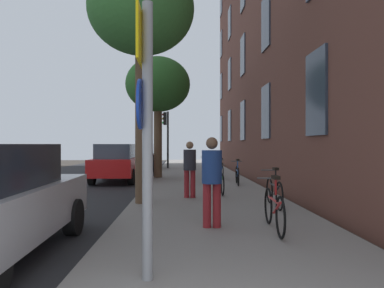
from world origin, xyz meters
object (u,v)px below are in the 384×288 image
Objects in this scene: bicycle_0 at (274,209)px; pedestrian_1 at (190,166)px; bicycle_1 at (274,191)px; bicycle_4 at (221,170)px; bicycle_2 at (220,181)px; pedestrian_0 at (212,176)px; sign_post at (145,118)px; tree_far at (158,86)px; car_1 at (117,163)px; traffic_light at (166,129)px; bicycle_5 at (204,167)px; car_2 at (142,157)px; tree_near at (141,12)px; bicycle_3 at (237,175)px.

pedestrian_1 is (-1.38, 3.96, 0.52)m from bicycle_0.
bicycle_1 reaches higher than bicycle_4.
bicycle_2 is 1.05× the size of pedestrian_0.
sign_post is 0.56× the size of tree_far.
sign_post is at bearing -78.55° from car_1.
traffic_light is at bearing 110.54° from bicycle_4.
pedestrian_0 reaches higher than bicycle_0.
car_1 is at bearing -103.68° from traffic_light.
car_1 is (-3.92, -2.64, 0.35)m from bicycle_5.
bicycle_0 is at bearing -81.31° from traffic_light.
car_2 is (-2.72, 12.59, -0.18)m from pedestrian_1.
bicycle_1 reaches higher than bicycle_2.
sign_post is 0.79× the size of car_1.
bicycle_4 is at bearing 89.27° from bicycle_0.
pedestrian_1 is at bearing -96.57° from bicycle_5.
tree_near reaches higher than bicycle_0.
car_1 reaches higher than bicycle_2.
bicycle_4 is at bearing -69.46° from traffic_light.
pedestrian_1 is 0.35× the size of car_2.
pedestrian_0 reaches higher than bicycle_4.
tree_far is 5.84m from bicycle_3.
pedestrian_1 reaches higher than bicycle_2.
pedestrian_0 reaches higher than pedestrian_1.
tree_near is (-0.62, 5.29, 3.10)m from sign_post.
tree_far reaches higher than bicycle_2.
pedestrian_1 is at bearing 109.17° from bicycle_0.
tree_far is 1.23× the size of car_2.
bicycle_0 is 0.40× the size of car_2.
tree_far is (-0.66, 12.54, 2.38)m from sign_post.
traffic_light is 5.61m from bicycle_5.
bicycle_3 is at bearing 60.32° from pedestrian_1.
tree_near reaches higher than pedestrian_0.
pedestrian_0 is at bearing -70.00° from car_1.
traffic_light reaches higher than bicycle_3.
sign_post is 1.89× the size of pedestrian_0.
traffic_light is 14.86m from bicycle_1.
tree_far reaches higher than bicycle_5.
sign_post reaches higher than pedestrian_0.
sign_post is 6.16m from tree_near.
bicycle_0 reaches higher than bicycle_2.
traffic_light is 16.62m from pedestrian_0.
bicycle_0 is 17.04m from car_2.
bicycle_1 is at bearing -37.89° from pedestrian_1.
tree_far reaches higher than car_2.
bicycle_4 is at bearing 67.11° from tree_near.
bicycle_2 is 1.00× the size of bicycle_3.
bicycle_3 is 0.44× the size of car_1.
tree_far is (-0.11, -6.45, 1.73)m from traffic_light.
pedestrian_1 is at bearing -119.68° from bicycle_3.
tree_far is 4.79m from bicycle_4.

